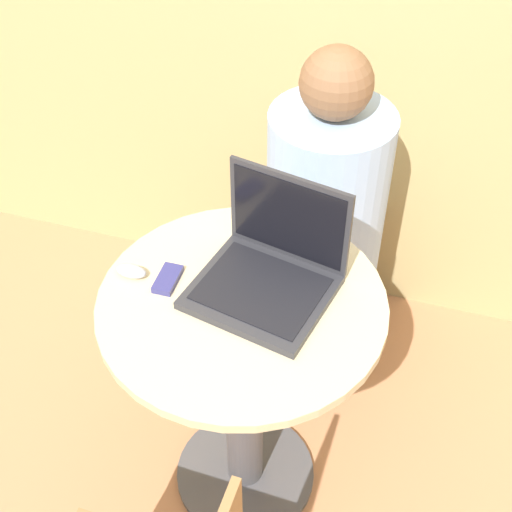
{
  "coord_description": "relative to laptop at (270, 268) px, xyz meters",
  "views": [
    {
      "loc": [
        0.35,
        -1.05,
        1.96
      ],
      "look_at": [
        0.02,
        0.05,
        0.87
      ],
      "focal_mm": 50.0,
      "sensor_mm": 36.0,
      "label": 1
    }
  ],
  "objects": [
    {
      "name": "person_seated",
      "position": [
        0.03,
        0.52,
        -0.35
      ],
      "size": [
        0.38,
        0.55,
        1.14
      ],
      "color": "brown",
      "rests_on": "ground_plane"
    },
    {
      "name": "laptop",
      "position": [
        0.0,
        0.0,
        0.0
      ],
      "size": [
        0.35,
        0.33,
        0.25
      ],
      "color": "#2D2D33",
      "rests_on": "round_table"
    },
    {
      "name": "round_table",
      "position": [
        -0.05,
        -0.07,
        -0.31
      ],
      "size": [
        0.67,
        0.67,
        0.77
      ],
      "color": "#4C4C51",
      "rests_on": "ground_plane"
    },
    {
      "name": "computer_mouse",
      "position": [
        -0.32,
        -0.07,
        -0.04
      ],
      "size": [
        0.08,
        0.04,
        0.03
      ],
      "color": "#B2B2B7",
      "rests_on": "round_table"
    },
    {
      "name": "cell_phone",
      "position": [
        -0.23,
        -0.06,
        -0.04
      ],
      "size": [
        0.05,
        0.09,
        0.02
      ],
      "color": "navy",
      "rests_on": "round_table"
    },
    {
      "name": "ground_plane",
      "position": [
        -0.05,
        -0.07,
        -0.82
      ],
      "size": [
        12.0,
        12.0,
        0.0
      ],
      "primitive_type": "plane",
      "color": "tan"
    }
  ]
}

